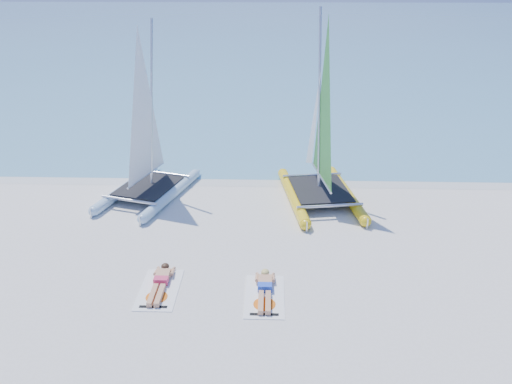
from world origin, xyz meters
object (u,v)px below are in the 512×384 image
catamaran_blue (146,146)px  sunbather_a (161,282)px  sunbather_b (265,288)px  towel_a (160,289)px  towel_b (265,296)px  catamaran_yellow (319,139)px

catamaran_blue → sunbather_a: size_ratio=3.66×
catamaran_blue → sunbather_a: 6.24m
catamaran_blue → sunbather_b: bearing=-37.9°
towel_a → sunbather_a: bearing=90.0°
towel_b → sunbather_b: 0.22m
sunbather_a → towel_b: bearing=-8.3°
catamaran_yellow → sunbather_a: 7.81m
catamaran_yellow → towel_b: size_ratio=3.63×
towel_b → sunbather_b: (0.00, 0.19, 0.11)m
towel_b → towel_a: bearing=175.6°
sunbather_a → towel_b: 2.77m
sunbather_b → towel_b: bearing=-90.0°
catamaran_yellow → sunbather_a: bearing=-135.8°
catamaran_yellow → catamaran_blue: bearing=173.7°
towel_b → catamaran_blue: bearing=125.0°
towel_b → sunbather_b: sunbather_b is taller
sunbather_a → towel_b: sunbather_a is taller
towel_a → sunbather_b: size_ratio=1.07×
sunbather_a → sunbather_b: (2.74, -0.21, 0.00)m
towel_a → towel_b: 2.75m
sunbather_b → catamaran_blue: bearing=125.9°
towel_a → towel_b: (2.74, -0.21, 0.00)m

